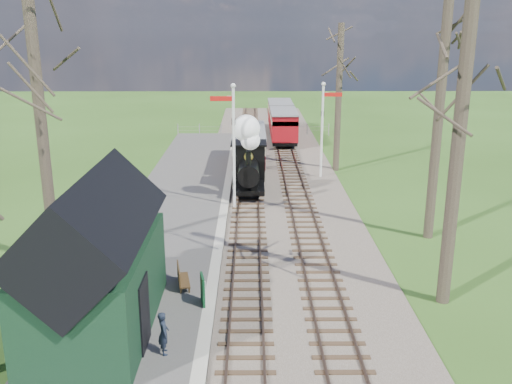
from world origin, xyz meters
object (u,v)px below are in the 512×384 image
(station_shed, at_px, (96,263))
(bench, at_px, (181,277))
(coach, at_px, (249,146))
(sign_board, at_px, (203,290))
(person, at_px, (164,333))
(locomotive, at_px, (248,159))
(red_carriage_b, at_px, (280,115))
(semaphore_near, at_px, (232,138))
(semaphore_far, at_px, (323,123))
(red_carriage_a, at_px, (284,126))

(station_shed, height_order, bench, station_shed)
(coach, distance_m, sign_board, 19.03)
(bench, bearing_deg, person, -89.54)
(locomotive, relative_size, person, 3.57)
(person, bearing_deg, red_carriage_b, -21.58)
(locomotive, relative_size, bench, 3.35)
(locomotive, bearing_deg, person, -97.97)
(semaphore_near, bearing_deg, sign_board, -93.44)
(red_carriage_b, relative_size, bench, 3.82)
(station_shed, distance_m, coach, 20.93)
(semaphore_near, relative_size, locomotive, 1.42)
(semaphore_far, bearing_deg, coach, 150.58)
(coach, height_order, bench, coach)
(station_shed, xyz_separation_m, semaphore_near, (3.53, 12.00, 1.35))
(red_carriage_b, height_order, bench, red_carriage_b)
(coach, bearing_deg, locomotive, -90.11)
(semaphore_far, bearing_deg, sign_board, -109.29)
(semaphore_near, distance_m, red_carriage_a, 16.54)
(locomotive, xyz_separation_m, bench, (-2.24, -11.60, -1.49))
(red_carriage_a, relative_size, sign_board, 5.10)
(station_shed, relative_size, coach, 0.90)
(coach, xyz_separation_m, person, (-2.22, -21.84, -0.67))
(semaphore_far, xyz_separation_m, bench, (-6.63, -15.20, -2.81))
(coach, bearing_deg, red_carriage_a, 71.07)
(station_shed, height_order, coach, station_shed)
(station_shed, xyz_separation_m, red_carriage_a, (6.90, 28.05, -0.80))
(semaphore_far, xyz_separation_m, person, (-6.60, -19.38, -2.54))
(red_carriage_a, relative_size, person, 4.07)
(station_shed, height_order, locomotive, station_shed)
(semaphore_far, relative_size, person, 4.66)
(bench, bearing_deg, station_shed, -126.05)
(locomotive, height_order, coach, locomotive)
(locomotive, xyz_separation_m, person, (-2.21, -15.78, -1.21))
(coach, xyz_separation_m, bench, (-2.26, -17.66, -0.95))
(coach, distance_m, person, 21.97)
(locomotive, relative_size, sign_board, 4.47)
(station_shed, relative_size, red_carriage_a, 1.26)
(semaphore_far, height_order, red_carriage_b, semaphore_far)
(locomotive, distance_m, coach, 6.09)
(semaphore_far, bearing_deg, red_carriage_b, 96.51)
(person, bearing_deg, bench, -13.26)
(coach, bearing_deg, station_shed, -101.86)
(station_shed, bearing_deg, red_carriage_b, 78.38)
(sign_board, bearing_deg, bench, 123.51)
(semaphore_near, height_order, red_carriage_b, semaphore_near)
(station_shed, bearing_deg, bench, 53.95)
(semaphore_near, xyz_separation_m, sign_board, (-0.63, -10.49, -2.93))
(semaphore_near, xyz_separation_m, person, (-1.45, -13.38, -2.81))
(semaphore_near, distance_m, person, 13.74)
(locomotive, height_order, red_carriage_b, locomotive)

